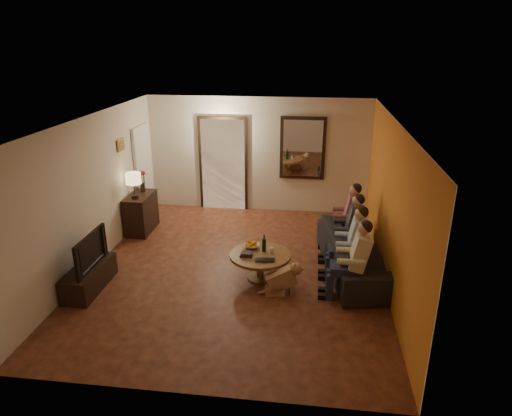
# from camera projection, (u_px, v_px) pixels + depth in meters

# --- Properties ---
(floor) EXTENTS (5.00, 6.00, 0.01)m
(floor) POSITION_uv_depth(u_px,v_px,m) (237.00, 269.00, 7.98)
(floor) COLOR #3F1910
(floor) RESTS_ON ground
(ceiling) EXTENTS (5.00, 6.00, 0.01)m
(ceiling) POSITION_uv_depth(u_px,v_px,m) (234.00, 120.00, 7.06)
(ceiling) COLOR white
(ceiling) RESTS_ON back_wall
(back_wall) EXTENTS (5.00, 0.02, 2.60)m
(back_wall) POSITION_uv_depth(u_px,v_px,m) (258.00, 155.00, 10.30)
(back_wall) COLOR beige
(back_wall) RESTS_ON floor
(front_wall) EXTENTS (5.00, 0.02, 2.60)m
(front_wall) POSITION_uv_depth(u_px,v_px,m) (187.00, 296.00, 4.73)
(front_wall) COLOR beige
(front_wall) RESTS_ON floor
(left_wall) EXTENTS (0.02, 6.00, 2.60)m
(left_wall) POSITION_uv_depth(u_px,v_px,m) (92.00, 193.00, 7.81)
(left_wall) COLOR beige
(left_wall) RESTS_ON floor
(right_wall) EXTENTS (0.02, 6.00, 2.60)m
(right_wall) POSITION_uv_depth(u_px,v_px,m) (391.00, 206.00, 7.22)
(right_wall) COLOR beige
(right_wall) RESTS_ON floor
(orange_accent) EXTENTS (0.01, 6.00, 2.60)m
(orange_accent) POSITION_uv_depth(u_px,v_px,m) (391.00, 206.00, 7.22)
(orange_accent) COLOR orange
(orange_accent) RESTS_ON right_wall
(kitchen_doorway) EXTENTS (1.00, 0.06, 2.10)m
(kitchen_doorway) POSITION_uv_depth(u_px,v_px,m) (223.00, 165.00, 10.46)
(kitchen_doorway) COLOR #FFE0A5
(kitchen_doorway) RESTS_ON floor
(door_trim) EXTENTS (1.12, 0.04, 2.22)m
(door_trim) POSITION_uv_depth(u_px,v_px,m) (223.00, 165.00, 10.46)
(door_trim) COLOR black
(door_trim) RESTS_ON floor
(fridge_glimpse) EXTENTS (0.45, 0.03, 1.70)m
(fridge_glimpse) POSITION_uv_depth(u_px,v_px,m) (234.00, 172.00, 10.49)
(fridge_glimpse) COLOR silver
(fridge_glimpse) RESTS_ON floor
(mirror_frame) EXTENTS (1.00, 0.05, 1.40)m
(mirror_frame) POSITION_uv_depth(u_px,v_px,m) (303.00, 148.00, 10.07)
(mirror_frame) COLOR black
(mirror_frame) RESTS_ON back_wall
(mirror_glass) EXTENTS (0.86, 0.02, 1.26)m
(mirror_glass) POSITION_uv_depth(u_px,v_px,m) (303.00, 149.00, 10.05)
(mirror_glass) COLOR white
(mirror_glass) RESTS_ON back_wall
(white_door) EXTENTS (0.06, 0.85, 2.04)m
(white_door) POSITION_uv_depth(u_px,v_px,m) (143.00, 172.00, 10.04)
(white_door) COLOR white
(white_door) RESTS_ON floor
(framed_art) EXTENTS (0.03, 0.28, 0.24)m
(framed_art) POSITION_uv_depth(u_px,v_px,m) (121.00, 145.00, 8.82)
(framed_art) COLOR #B28C33
(framed_art) RESTS_ON left_wall
(art_canvas) EXTENTS (0.01, 0.22, 0.18)m
(art_canvas) POSITION_uv_depth(u_px,v_px,m) (122.00, 145.00, 8.82)
(art_canvas) COLOR brown
(art_canvas) RESTS_ON left_wall
(dresser) EXTENTS (0.45, 0.89, 0.79)m
(dresser) POSITION_uv_depth(u_px,v_px,m) (141.00, 213.00, 9.44)
(dresser) COLOR black
(dresser) RESTS_ON floor
(table_lamp) EXTENTS (0.30, 0.30, 0.54)m
(table_lamp) POSITION_uv_depth(u_px,v_px,m) (134.00, 186.00, 9.00)
(table_lamp) COLOR beige
(table_lamp) RESTS_ON dresser
(flower_vase) EXTENTS (0.14, 0.14, 0.44)m
(flower_vase) POSITION_uv_depth(u_px,v_px,m) (142.00, 181.00, 9.42)
(flower_vase) COLOR #B11227
(flower_vase) RESTS_ON dresser
(tv_stand) EXTENTS (0.45, 1.15, 0.38)m
(tv_stand) POSITION_uv_depth(u_px,v_px,m) (89.00, 278.00, 7.32)
(tv_stand) COLOR black
(tv_stand) RESTS_ON floor
(tv) EXTENTS (0.98, 0.13, 0.57)m
(tv) POSITION_uv_depth(u_px,v_px,m) (85.00, 251.00, 7.15)
(tv) COLOR black
(tv) RESTS_ON tv_stand
(sofa) EXTENTS (2.53, 1.32, 0.70)m
(sofa) POSITION_uv_depth(u_px,v_px,m) (356.00, 252.00, 7.81)
(sofa) COLOR black
(sofa) RESTS_ON floor
(person_a) EXTENTS (0.60, 0.40, 1.20)m
(person_a) POSITION_uv_depth(u_px,v_px,m) (355.00, 263.00, 6.90)
(person_a) COLOR tan
(person_a) RESTS_ON sofa
(person_b) EXTENTS (0.60, 0.40, 1.20)m
(person_b) POSITION_uv_depth(u_px,v_px,m) (352.00, 246.00, 7.46)
(person_b) COLOR tan
(person_b) RESTS_ON sofa
(person_c) EXTENTS (0.60, 0.40, 1.20)m
(person_c) POSITION_uv_depth(u_px,v_px,m) (350.00, 232.00, 8.02)
(person_c) COLOR tan
(person_c) RESTS_ON sofa
(person_d) EXTENTS (0.60, 0.40, 1.20)m
(person_d) POSITION_uv_depth(u_px,v_px,m) (348.00, 219.00, 8.57)
(person_d) COLOR tan
(person_d) RESTS_ON sofa
(dog) EXTENTS (0.60, 0.34, 0.56)m
(dog) POSITION_uv_depth(u_px,v_px,m) (281.00, 278.00, 7.12)
(dog) COLOR #A66C4C
(dog) RESTS_ON floor
(coffee_table) EXTENTS (1.05, 1.05, 0.45)m
(coffee_table) POSITION_uv_depth(u_px,v_px,m) (260.00, 266.00, 7.61)
(coffee_table) COLOR brown
(coffee_table) RESTS_ON floor
(bowl) EXTENTS (0.26, 0.26, 0.06)m
(bowl) POSITION_uv_depth(u_px,v_px,m) (251.00, 246.00, 7.75)
(bowl) COLOR white
(bowl) RESTS_ON coffee_table
(oranges) EXTENTS (0.20, 0.20, 0.08)m
(oranges) POSITION_uv_depth(u_px,v_px,m) (251.00, 242.00, 7.72)
(oranges) COLOR orange
(oranges) RESTS_ON bowl
(wine_bottle) EXTENTS (0.07, 0.07, 0.31)m
(wine_bottle) POSITION_uv_depth(u_px,v_px,m) (264.00, 243.00, 7.57)
(wine_bottle) COLOR black
(wine_bottle) RESTS_ON coffee_table
(wine_glass) EXTENTS (0.06, 0.06, 0.10)m
(wine_glass) POSITION_uv_depth(u_px,v_px,m) (271.00, 250.00, 7.54)
(wine_glass) COLOR silver
(wine_glass) RESTS_ON coffee_table
(book_stack) EXTENTS (0.20, 0.15, 0.07)m
(book_stack) POSITION_uv_depth(u_px,v_px,m) (246.00, 254.00, 7.46)
(book_stack) COLOR black
(book_stack) RESTS_ON coffee_table
(laptop) EXTENTS (0.35, 0.24, 0.03)m
(laptop) POSITION_uv_depth(u_px,v_px,m) (265.00, 261.00, 7.26)
(laptop) COLOR black
(laptop) RESTS_ON coffee_table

